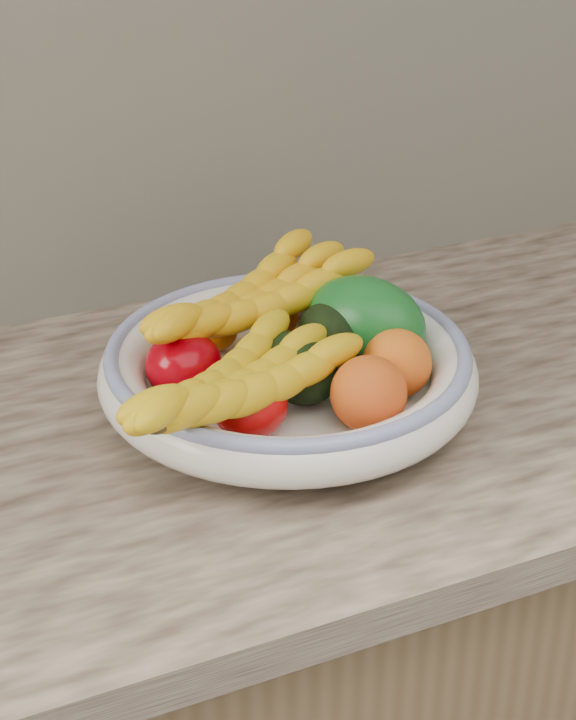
% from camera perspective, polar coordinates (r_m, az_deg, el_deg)
% --- Properties ---
extents(kitchen_counter, '(2.44, 0.66, 1.40)m').
position_cam_1_polar(kitchen_counter, '(1.45, -0.43, -17.06)').
color(kitchen_counter, brown).
rests_on(kitchen_counter, ground).
extents(fruit_bowl, '(0.39, 0.39, 0.08)m').
position_cam_1_polar(fruit_bowl, '(1.13, 0.00, -0.51)').
color(fruit_bowl, white).
rests_on(fruit_bowl, kitchen_counter).
extents(clementine_back_left, '(0.06, 0.06, 0.05)m').
position_cam_1_polar(clementine_back_left, '(1.20, -3.83, 1.58)').
color(clementine_back_left, '#DA6304').
rests_on(clementine_back_left, fruit_bowl).
extents(clementine_back_right, '(0.06, 0.06, 0.05)m').
position_cam_1_polar(clementine_back_right, '(1.23, -0.68, 2.30)').
color(clementine_back_right, '#ED5105').
rests_on(clementine_back_right, fruit_bowl).
extents(tomato_left, '(0.09, 0.09, 0.07)m').
position_cam_1_polar(tomato_left, '(1.12, -5.42, -0.27)').
color(tomato_left, '#9D000A').
rests_on(tomato_left, fruit_bowl).
extents(tomato_near_left, '(0.09, 0.09, 0.07)m').
position_cam_1_polar(tomato_near_left, '(1.05, -2.01, -2.29)').
color(tomato_near_left, '#BC080A').
rests_on(tomato_near_left, fruit_bowl).
extents(avocado_center, '(0.09, 0.12, 0.07)m').
position_cam_1_polar(avocado_center, '(1.10, 0.42, -0.41)').
color(avocado_center, black).
rests_on(avocado_center, fruit_bowl).
extents(avocado_right, '(0.12, 0.13, 0.07)m').
position_cam_1_polar(avocado_right, '(1.17, 2.24, 1.21)').
color(avocado_right, black).
rests_on(avocado_right, fruit_bowl).
extents(green_mango, '(0.17, 0.18, 0.12)m').
position_cam_1_polar(green_mango, '(1.17, 4.01, 1.99)').
color(green_mango, '#0F531A').
rests_on(green_mango, fruit_bowl).
extents(peach_front, '(0.08, 0.08, 0.07)m').
position_cam_1_polar(peach_front, '(1.06, 4.19, -1.74)').
color(peach_front, orange).
rests_on(peach_front, fruit_bowl).
extents(peach_right, '(0.07, 0.07, 0.07)m').
position_cam_1_polar(peach_right, '(1.11, 5.65, -0.18)').
color(peach_right, orange).
rests_on(peach_right, fruit_bowl).
extents(banana_bunch_back, '(0.33, 0.23, 0.09)m').
position_cam_1_polar(banana_bunch_back, '(1.17, -1.86, 2.69)').
color(banana_bunch_back, yellow).
rests_on(banana_bunch_back, fruit_bowl).
extents(banana_bunch_front, '(0.32, 0.24, 0.08)m').
position_cam_1_polar(banana_bunch_front, '(1.03, -2.77, -1.69)').
color(banana_bunch_front, yellow).
rests_on(banana_bunch_front, fruit_bowl).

